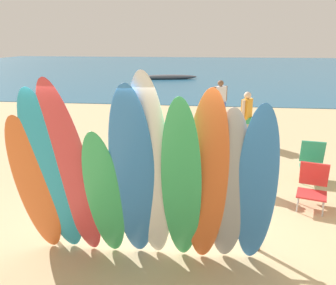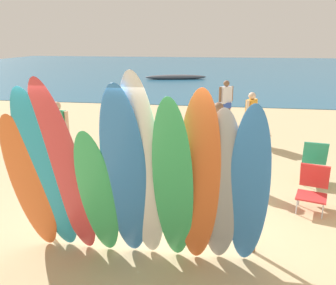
# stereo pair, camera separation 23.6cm
# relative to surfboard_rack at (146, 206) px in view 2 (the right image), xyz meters

# --- Properties ---
(ground) EXTENTS (60.00, 60.00, 0.00)m
(ground) POSITION_rel_surfboard_rack_xyz_m (0.00, 14.00, -0.61)
(ground) COLOR tan
(ocean_water) EXTENTS (60.00, 40.00, 0.02)m
(ocean_water) POSITION_rel_surfboard_rack_xyz_m (0.00, 31.24, -0.60)
(ocean_water) COLOR #235B7F
(ocean_water) RESTS_ON ground
(surfboard_rack) EXTENTS (3.28, 0.07, 0.77)m
(surfboard_rack) POSITION_rel_surfboard_rack_xyz_m (0.00, 0.00, 0.00)
(surfboard_rack) COLOR brown
(surfboard_rack) RESTS_ON ground
(surfboard_orange_0) EXTENTS (0.55, 0.85, 2.17)m
(surfboard_orange_0) POSITION_rel_surfboard_rack_xyz_m (-1.41, -0.64, 0.48)
(surfboard_orange_0) COLOR orange
(surfboard_orange_0) RESTS_ON ground
(surfboard_teal_1) EXTENTS (0.57, 0.99, 2.51)m
(surfboard_teal_1) POSITION_rel_surfboard_rack_xyz_m (-1.13, -0.67, 0.65)
(surfboard_teal_1) COLOR #289EC6
(surfboard_teal_1) RESTS_ON ground
(surfboard_red_2) EXTENTS (0.63, 1.04, 2.61)m
(surfboard_red_2) POSITION_rel_surfboard_rack_xyz_m (-0.86, -0.71, 0.70)
(surfboard_red_2) COLOR #D13D42
(surfboard_red_2) RESTS_ON ground
(surfboard_green_3) EXTENTS (0.50, 0.87, 2.01)m
(surfboard_green_3) POSITION_rel_surfboard_rack_xyz_m (-0.48, -0.65, 0.40)
(surfboard_green_3) COLOR #38B266
(surfboard_green_3) RESTS_ON ground
(surfboard_blue_4) EXTENTS (0.65, 1.12, 2.57)m
(surfboard_blue_4) POSITION_rel_surfboard_rack_xyz_m (-0.08, -0.71, 0.68)
(surfboard_blue_4) COLOR #337AD1
(surfboard_blue_4) RESTS_ON ground
(surfboard_white_5) EXTENTS (0.52, 1.02, 2.70)m
(surfboard_white_5) POSITION_rel_surfboard_rack_xyz_m (0.13, -0.68, 0.74)
(surfboard_white_5) COLOR white
(surfboard_white_5) RESTS_ON ground
(surfboard_green_6) EXTENTS (0.49, 1.02, 2.44)m
(surfboard_green_6) POSITION_rel_surfboard_rack_xyz_m (0.51, -0.70, 0.61)
(surfboard_green_6) COLOR #38B266
(surfboard_green_6) RESTS_ON ground
(surfboard_orange_7) EXTENTS (0.59, 0.84, 2.51)m
(surfboard_orange_7) POSITION_rel_surfboard_rack_xyz_m (0.81, -0.61, 0.65)
(surfboard_orange_7) COLOR orange
(surfboard_orange_7) RESTS_ON ground
(surfboard_grey_8) EXTENTS (0.52, 0.74, 2.28)m
(surfboard_grey_8) POSITION_rel_surfboard_rack_xyz_m (1.08, -0.52, 0.53)
(surfboard_grey_8) COLOR #999EA3
(surfboard_grey_8) RESTS_ON ground
(surfboard_blue_9) EXTENTS (0.54, 0.85, 2.35)m
(surfboard_blue_9) POSITION_rel_surfboard_rack_xyz_m (1.42, -0.57, 0.57)
(surfboard_blue_9) COLOR #337AD1
(surfboard_blue_9) RESTS_ON ground
(beachgoer_photographing) EXTENTS (0.58, 0.25, 1.53)m
(beachgoer_photographing) POSITION_rel_surfboard_rack_xyz_m (-2.81, 3.13, 0.28)
(beachgoer_photographing) COLOR tan
(beachgoer_photographing) RESTS_ON ground
(beachgoer_strolling) EXTENTS (0.49, 0.39, 1.55)m
(beachgoer_strolling) POSITION_rel_surfboard_rack_xyz_m (1.15, 7.94, 0.29)
(beachgoer_strolling) COLOR brown
(beachgoer_strolling) RESTS_ON ground
(beachgoer_near_rack) EXTENTS (0.39, 0.51, 1.49)m
(beachgoer_near_rack) POSITION_rel_surfboard_rack_xyz_m (1.86, 5.64, 0.25)
(beachgoer_near_rack) COLOR beige
(beachgoer_near_rack) RESTS_ON ground
(beachgoer_midbeach) EXTENTS (0.60, 0.35, 1.67)m
(beachgoer_midbeach) POSITION_rel_surfboard_rack_xyz_m (0.96, 2.82, 0.36)
(beachgoer_midbeach) COLOR brown
(beachgoer_midbeach) RESTS_ON ground
(beach_chair_red) EXTENTS (0.60, 0.71, 0.84)m
(beach_chair_red) POSITION_rel_surfboard_rack_xyz_m (3.05, 2.94, -0.17)
(beach_chair_red) COLOR #B7B7BC
(beach_chair_red) RESTS_ON ground
(beach_chair_striped) EXTENTS (0.68, 0.80, 0.82)m
(beach_chair_striped) POSITION_rel_surfboard_rack_xyz_m (2.72, 1.58, -0.18)
(beach_chair_striped) COLOR #B7B7BC
(beach_chair_striped) RESTS_ON ground
(distant_boat) EXTENTS (4.52, 1.68, 0.36)m
(distant_boat) POSITION_rel_surfboard_rack_xyz_m (-2.44, 21.56, -0.45)
(distant_boat) COLOR #4C515B
(distant_boat) RESTS_ON ground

